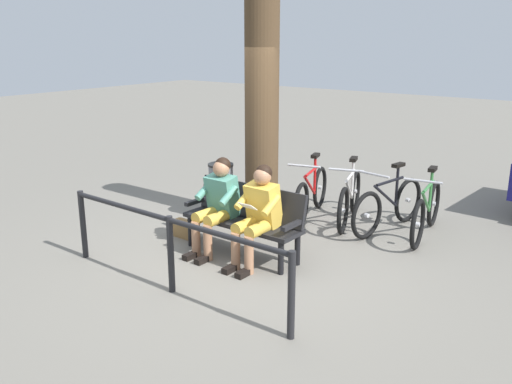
# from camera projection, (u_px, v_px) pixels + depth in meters

# --- Properties ---
(ground_plane) EXTENTS (40.00, 40.00, 0.00)m
(ground_plane) POSITION_uv_depth(u_px,v_px,m) (239.00, 260.00, 6.73)
(ground_plane) COLOR slate
(bench) EXTENTS (1.61, 0.52, 0.87)m
(bench) POSITION_uv_depth(u_px,v_px,m) (246.00, 215.00, 6.80)
(bench) COLOR black
(bench) RESTS_ON ground
(person_reading) EXTENTS (0.50, 0.77, 1.20)m
(person_reading) POSITION_uv_depth(u_px,v_px,m) (258.00, 211.00, 6.45)
(person_reading) COLOR gold
(person_reading) RESTS_ON ground
(person_companion) EXTENTS (0.50, 0.77, 1.20)m
(person_companion) POSITION_uv_depth(u_px,v_px,m) (217.00, 201.00, 6.82)
(person_companion) COLOR #4C8C7A
(person_companion) RESTS_ON ground
(handbag) EXTENTS (0.30, 0.15, 0.24)m
(handbag) POSITION_uv_depth(u_px,v_px,m) (184.00, 229.00, 7.45)
(handbag) COLOR olive
(handbag) RESTS_ON ground
(tree_trunk) EXTENTS (0.48, 0.48, 3.23)m
(tree_trunk) POSITION_uv_depth(u_px,v_px,m) (262.00, 113.00, 7.62)
(tree_trunk) COLOR #4C3823
(tree_trunk) RESTS_ON ground
(litter_bin) EXTENTS (0.37, 0.37, 0.85)m
(litter_bin) POSITION_uv_depth(u_px,v_px,m) (221.00, 192.00, 8.08)
(litter_bin) COLOR slate
(litter_bin) RESTS_ON ground
(bicycle_silver) EXTENTS (0.48, 1.67, 0.94)m
(bicycle_silver) POSITION_uv_depth(u_px,v_px,m) (426.00, 211.00, 7.41)
(bicycle_silver) COLOR black
(bicycle_silver) RESTS_ON ground
(bicycle_blue) EXTENTS (0.48, 1.67, 0.94)m
(bicycle_blue) POSITION_uv_depth(u_px,v_px,m) (388.00, 205.00, 7.67)
(bicycle_blue) COLOR black
(bicycle_blue) RESTS_ON ground
(bicycle_black) EXTENTS (0.63, 1.62, 0.94)m
(bicycle_black) POSITION_uv_depth(u_px,v_px,m) (350.00, 198.00, 7.99)
(bicycle_black) COLOR black
(bicycle_black) RESTS_ON ground
(bicycle_purple) EXTENTS (0.59, 1.64, 0.94)m
(bicycle_purple) POSITION_uv_depth(u_px,v_px,m) (311.00, 194.00, 8.23)
(bicycle_purple) COLOR black
(bicycle_purple) RESTS_ON ground
(railing_fence) EXTENTS (3.15, 0.15, 0.85)m
(railing_fence) POSITION_uv_depth(u_px,v_px,m) (170.00, 240.00, 5.74)
(railing_fence) COLOR black
(railing_fence) RESTS_ON ground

